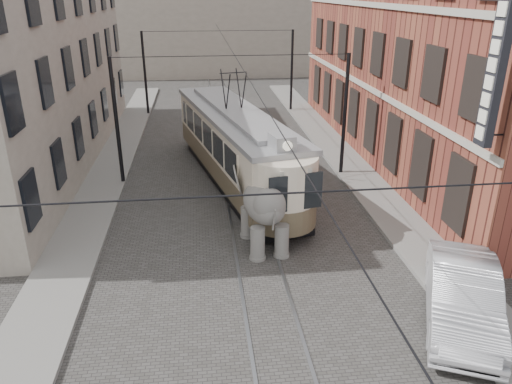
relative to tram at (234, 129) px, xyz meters
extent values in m
plane|color=#43403E|center=(0.20, -5.71, -2.65)|extent=(120.00, 120.00, 0.00)
cube|color=slate|center=(6.20, -5.71, -2.57)|extent=(2.00, 60.00, 0.15)
cube|color=slate|center=(-6.30, -5.71, -2.57)|extent=(2.00, 60.00, 0.15)
cube|color=maroon|center=(11.20, 3.29, 3.35)|extent=(8.00, 26.00, 12.00)
cube|color=gray|center=(-10.80, 4.29, 2.35)|extent=(7.00, 24.00, 10.00)
cube|color=gray|center=(0.20, 34.29, 4.35)|extent=(28.00, 10.00, 14.00)
imported|color=#A3A3A7|center=(5.48, -11.57, -1.80)|extent=(3.73, 5.45, 1.70)
camera|label=1|loc=(-1.56, -22.21, 6.09)|focal=34.16mm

